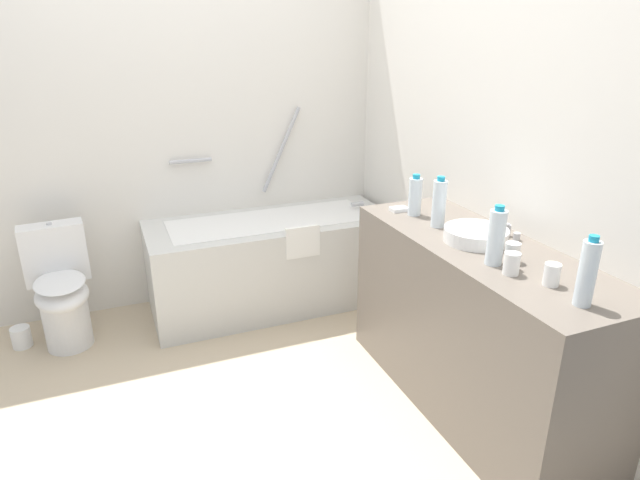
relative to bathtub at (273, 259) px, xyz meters
The scene contains 17 objects.
ground_plane 1.20m from the bathtub, 121.93° to the right, with size 3.91×3.91×0.00m, color #C1AD8E.
wall_back_tiled 1.10m from the bathtub, 148.40° to the left, with size 3.31×0.10×2.31m, color silver.
wall_right_mirror 1.57m from the bathtub, 47.87° to the right, with size 0.10×3.02×2.31m, color silver.
bathtub is the anchor object (origin of this frame).
toilet 1.30m from the bathtub, behind, with size 0.37×0.53×0.72m.
vanity_counter 1.53m from the bathtub, 67.73° to the right, with size 0.53×1.49×0.85m, color #6B6056.
sink_basin 1.57m from the bathtub, 67.07° to the right, with size 0.29×0.29×0.06m, color white.
sink_faucet 1.64m from the bathtub, 61.00° to the right, with size 0.10×0.15×0.07m.
water_bottle_0 1.39m from the bathtub, 64.59° to the right, with size 0.07×0.07×0.25m.
water_bottle_1 1.22m from the bathtub, 60.33° to the right, with size 0.07×0.07×0.22m.
water_bottle_2 2.18m from the bathtub, 75.20° to the right, with size 0.06×0.06×0.26m.
water_bottle_3 1.79m from the bathtub, 73.35° to the right, with size 0.07×0.07×0.26m.
drinking_glass_0 1.86m from the bathtub, 74.43° to the right, with size 0.06×0.06×0.09m, color white.
drinking_glass_1 2.01m from the bathtub, 73.45° to the right, with size 0.06×0.06×0.09m, color white.
drinking_glass_2 1.80m from the bathtub, 70.74° to the right, with size 0.06×0.06×0.08m, color white.
soap_dish 1.09m from the bathtub, 59.87° to the right, with size 0.09×0.06×0.02m, color white.
toilet_paper_roll 1.59m from the bathtub, behind, with size 0.11×0.11×0.13m, color white.
Camera 1 is at (-0.36, -2.26, 1.75)m, focal length 30.44 mm.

